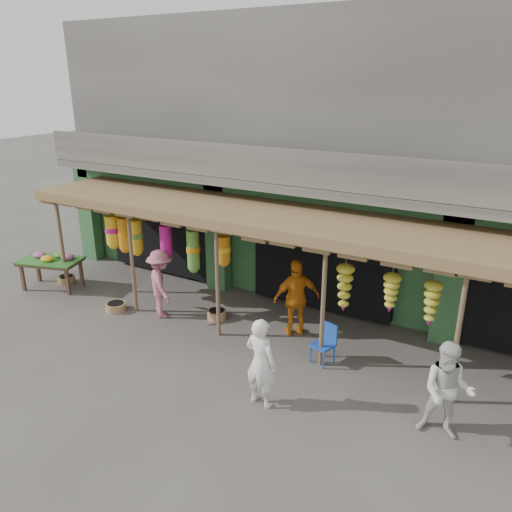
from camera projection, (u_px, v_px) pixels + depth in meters
The scene contains 12 objects.
ground at pixel (281, 348), 10.87m from camera, with size 80.00×80.00×0.00m, color #514C47.
building at pixel (364, 161), 13.69m from camera, with size 16.40×6.80×7.00m.
awning at pixel (294, 224), 10.72m from camera, with size 14.00×2.70×2.79m.
flower_table at pixel (51, 261), 13.69m from camera, with size 1.86×1.41×0.99m.
blue_chair at pixel (325, 341), 10.21m from camera, with size 0.50×0.51×0.84m.
basket_left at pixel (66, 279), 14.26m from camera, with size 0.47×0.47×0.20m, color #8F6141.
basket_mid at pixel (116, 307), 12.57m from camera, with size 0.51×0.51×0.20m, color brown.
basket_right at pixel (217, 315), 12.14m from camera, with size 0.47×0.47×0.21m, color #9B7648.
person_front at pixel (261, 363), 8.74m from camera, with size 0.62×0.41×1.70m, color white.
person_right at pixel (447, 391), 7.96m from camera, with size 0.82×0.64×1.69m, color silver.
person_vendor at pixel (297, 298), 11.15m from camera, with size 1.06×0.44×1.81m, color orange.
person_shopper at pixel (161, 284), 12.04m from camera, with size 1.10×0.63×1.70m, color #C2677B.
Camera 1 is at (4.27, -8.54, 5.59)m, focal length 35.00 mm.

